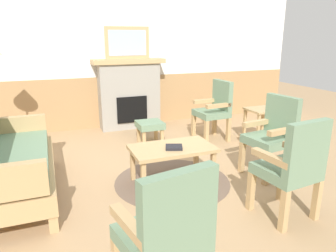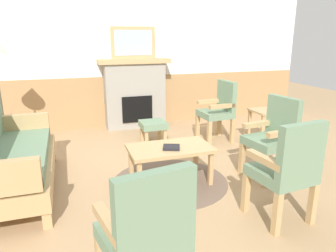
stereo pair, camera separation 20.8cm
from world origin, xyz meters
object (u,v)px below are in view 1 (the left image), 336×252
Objects in this scene: fireplace at (129,93)px; armchair_front_center at (167,232)px; couch at (13,161)px; armchair_by_window_left at (215,108)px; coffee_table at (172,151)px; side_table at (261,116)px; armchair_front_left at (293,165)px; book_on_table at (174,147)px; framed_picture at (127,43)px; footstool at (150,126)px; armchair_near_fireplace at (273,132)px.

armchair_front_center is at bearing -101.40° from fireplace.
couch is 3.11m from armchair_by_window_left.
coffee_table is 2.09m from side_table.
couch and armchair_front_left have the same top height.
armchair_front_center reaches higher than book_on_table.
armchair_by_window_left is at bearing 55.76° from armchair_front_center.
framed_picture reaches higher than fireplace.
couch is 2.19m from footstool.
coffee_table is 1.79m from armchair_front_center.
footstool is 0.41× the size of armchair_front_center.
couch is 1.88× the size of coffee_table.
footstool is 0.73× the size of side_table.
footstool is 0.41× the size of armchair_front_left.
armchair_by_window_left is at bearing 17.60° from couch.
coffee_table is 0.09m from book_on_table.
armchair_front_left is at bearing -77.89° from footstool.
armchair_front_center reaches higher than side_table.
book_on_table is 2.12m from side_table.
footstool is at bearing -86.67° from framed_picture.
fireplace reaches higher than couch.
armchair_front_left is at bearing -56.48° from coffee_table.
couch reaches higher than coffee_table.
armchair_front_center is at bearing -136.09° from side_table.
armchair_near_fireplace is at bearing -7.42° from book_on_table.
coffee_table is 0.98× the size of armchair_front_center.
couch and armchair_by_window_left have the same top height.
framed_picture is 0.82× the size of armchair_by_window_left.
side_table is (3.59, 0.55, 0.04)m from couch.
armchair_by_window_left reaches higher than book_on_table.
framed_picture is at bearing 133.06° from armchair_by_window_left.
armchair_near_fireplace reaches higher than side_table.
armchair_near_fireplace is 1.00× the size of armchair_front_left.
side_table is (2.60, 2.50, -0.10)m from armchair_front_center.
fireplace is at bearing 112.37° from armchair_near_fireplace.
couch is (-1.82, -2.16, -1.16)m from framed_picture.
framed_picture is 0.83× the size of coffee_table.
armchair_front_center is 3.61m from side_table.
armchair_front_left is (0.73, -1.11, 0.15)m from coffee_table.
footstool is (1.89, 1.11, -0.11)m from couch.
coffee_table is at bearing -97.58° from footstool.
couch is at bearing -171.28° from side_table.
armchair_near_fireplace is at bearing 36.17° from armchair_front_center.
framed_picture reaches higher than coffee_table.
fireplace reaches higher than book_on_table.
book_on_table is 1.83m from armchair_by_window_left.
armchair_near_fireplace is at bearing -121.38° from side_table.
armchair_front_left is 2.29m from side_table.
couch reaches higher than book_on_table.
couch is 9.57× the size of book_on_table.
footstool is at bearing 73.82° from armchair_front_center.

